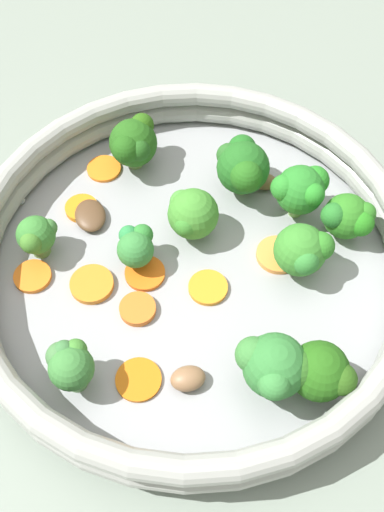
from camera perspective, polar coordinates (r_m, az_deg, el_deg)
The scene contains 27 objects.
ground_plane at distance 0.51m, azimuth 0.00°, elevation -1.70°, with size 4.00×4.00×0.00m, color gray.
skillet at distance 0.50m, azimuth 0.00°, elevation -1.33°, with size 0.34×0.34×0.01m, color #939699.
skillet_rim_wall at distance 0.48m, azimuth 0.00°, elevation 0.37°, with size 0.36×0.36×0.04m.
skillet_rivet_left at distance 0.55m, azimuth -16.06°, elevation 5.17°, with size 0.01×0.01×0.01m, color #909A96.
carrot_slice_0 at distance 0.54m, azimuth -10.47°, elevation 4.50°, with size 0.03×0.03×0.01m, color orange.
carrot_slice_1 at distance 0.56m, azimuth -8.39°, elevation 8.23°, with size 0.03×0.03×0.00m, color orange.
carrot_slice_2 at distance 0.49m, azimuth -4.50°, elevation -1.65°, with size 0.03×0.03×0.00m, color orange.
carrot_slice_3 at distance 0.45m, azimuth -5.12°, elevation -11.64°, with size 0.03×0.03×0.00m, color orange.
carrot_slice_4 at distance 0.48m, azimuth 1.54°, elevation -3.01°, with size 0.03×0.03×0.00m, color orange.
carrot_slice_5 at distance 0.51m, azimuth -14.94°, elevation -1.88°, with size 0.03×0.03×0.00m, color orange.
carrot_slice_6 at distance 0.48m, azimuth -5.20°, elevation -5.04°, with size 0.03×0.03×0.01m, color orange.
carrot_slice_7 at distance 0.49m, azimuth -9.52°, elevation -2.66°, with size 0.04×0.04×0.01m, color orange.
carrot_slice_8 at distance 0.50m, azimuth 8.17°, elevation 0.13°, with size 0.04×0.04×0.00m, color #F9903D.
broccoli_floret_0 at distance 0.51m, azimuth 10.35°, elevation 6.29°, with size 0.05×0.04×0.05m.
broccoli_floret_1 at distance 0.48m, azimuth 10.52°, elevation 0.56°, with size 0.05×0.05×0.05m.
broccoli_floret_2 at distance 0.43m, azimuth 11.87°, elevation -10.73°, with size 0.05×0.04×0.05m.
broccoli_floret_3 at distance 0.42m, azimuth 7.62°, elevation -10.35°, with size 0.05×0.05×0.06m.
broccoli_floret_4 at distance 0.51m, azimuth 14.63°, elevation 3.61°, with size 0.05×0.04×0.04m.
broccoli_floret_5 at distance 0.48m, azimuth -5.43°, elevation 1.20°, with size 0.03×0.03×0.04m.
broccoli_floret_6 at distance 0.43m, azimuth -11.55°, elevation -10.08°, with size 0.04×0.04×0.04m.
broccoli_floret_7 at distance 0.52m, azimuth 4.83°, elevation 8.50°, with size 0.05×0.06×0.05m.
broccoli_floret_8 at distance 0.50m, azimuth -14.58°, elevation 1.83°, with size 0.03×0.04×0.04m.
broccoli_floret_9 at distance 0.49m, azimuth 0.17°, elevation 4.01°, with size 0.04×0.04×0.05m.
broccoli_floret_10 at distance 0.54m, azimuth -5.60°, elevation 10.64°, with size 0.04×0.05×0.05m.
mushroom_piece_0 at distance 0.55m, azimuth 6.91°, elevation 7.05°, with size 0.02×0.02×0.01m, color brown.
mushroom_piece_1 at distance 0.44m, azimuth 0.17°, elevation -11.61°, with size 0.03×0.02×0.01m, color #876141.
mushroom_piece_2 at distance 0.53m, azimuth -9.66°, elevation 3.83°, with size 0.04×0.03×0.01m, color brown.
Camera 1 is at (0.01, -0.26, 0.43)m, focal length 42.00 mm.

